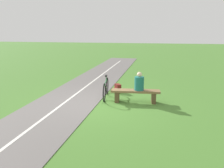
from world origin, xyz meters
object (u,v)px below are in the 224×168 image
(bicycle, at_px, (106,89))
(person_seated, at_px, (139,83))
(bench, at_px, (135,94))
(backpack, at_px, (118,88))

(bicycle, bearing_deg, person_seated, 68.63)
(bench, distance_m, person_seated, 0.47)
(bench, height_order, person_seated, person_seated)
(backpack, bearing_deg, bicycle, 67.81)
(bench, xyz_separation_m, bicycle, (1.26, -0.39, 0.04))
(bicycle, relative_size, backpack, 4.68)
(person_seated, relative_size, backpack, 1.81)
(person_seated, bearing_deg, backpack, -54.94)
(backpack, bearing_deg, bench, 125.68)
(person_seated, xyz_separation_m, bicycle, (1.40, -0.37, -0.40))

